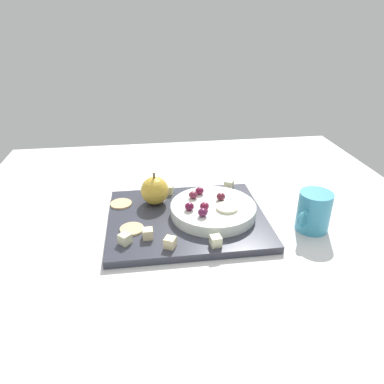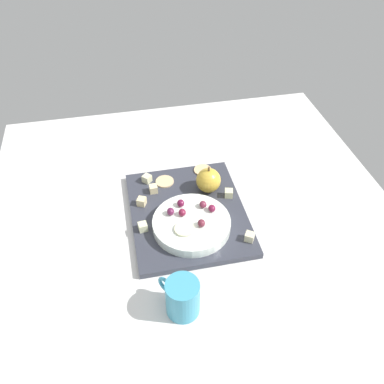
% 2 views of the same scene
% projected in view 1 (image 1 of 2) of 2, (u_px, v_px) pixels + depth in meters
% --- Properties ---
extents(table, '(1.11, 1.05, 0.05)m').
position_uv_depth(table, '(198.00, 226.00, 0.82)').
color(table, silver).
rests_on(table, ground).
extents(platter, '(0.34, 0.28, 0.02)m').
position_uv_depth(platter, '(187.00, 219.00, 0.79)').
color(platter, '#343642').
rests_on(platter, table).
extents(serving_dish, '(0.19, 0.19, 0.02)m').
position_uv_depth(serving_dish, '(213.00, 210.00, 0.79)').
color(serving_dish, white).
rests_on(serving_dish, platter).
extents(apple_whole, '(0.07, 0.07, 0.07)m').
position_uv_depth(apple_whole, '(155.00, 191.00, 0.82)').
color(apple_whole, gold).
rests_on(apple_whole, platter).
extents(apple_stem, '(0.01, 0.01, 0.01)m').
position_uv_depth(apple_stem, '(154.00, 175.00, 0.81)').
color(apple_stem, brown).
rests_on(apple_stem, apple_whole).
extents(cheese_cube_0, '(0.03, 0.03, 0.02)m').
position_uv_depth(cheese_cube_0, '(170.00, 242.00, 0.68)').
color(cheese_cube_0, beige).
rests_on(cheese_cube_0, platter).
extents(cheese_cube_1, '(0.03, 0.03, 0.02)m').
position_uv_depth(cheese_cube_1, '(125.00, 239.00, 0.69)').
color(cheese_cube_1, beige).
rests_on(cheese_cube_1, platter).
extents(cheese_cube_2, '(0.03, 0.03, 0.02)m').
position_uv_depth(cheese_cube_2, '(229.00, 184.00, 0.91)').
color(cheese_cube_2, beige).
rests_on(cheese_cube_2, platter).
extents(cheese_cube_3, '(0.02, 0.02, 0.02)m').
position_uv_depth(cheese_cube_3, '(216.00, 241.00, 0.68)').
color(cheese_cube_3, beige).
rests_on(cheese_cube_3, platter).
extents(cheese_cube_4, '(0.03, 0.03, 0.02)m').
position_uv_depth(cheese_cube_4, '(169.00, 189.00, 0.88)').
color(cheese_cube_4, beige).
rests_on(cheese_cube_4, platter).
extents(cheese_cube_5, '(0.02, 0.02, 0.02)m').
position_uv_depth(cheese_cube_5, '(148.00, 234.00, 0.71)').
color(cheese_cube_5, beige).
rests_on(cheese_cube_5, platter).
extents(cracker_0, '(0.05, 0.05, 0.00)m').
position_uv_depth(cracker_0, '(132.00, 229.00, 0.74)').
color(cracker_0, '#D1B487').
rests_on(cracker_0, platter).
extents(cracker_1, '(0.05, 0.05, 0.00)m').
position_uv_depth(cracker_1, '(121.00, 204.00, 0.83)').
color(cracker_1, '#E0BB85').
rests_on(cracker_1, platter).
extents(grape_0, '(0.02, 0.02, 0.02)m').
position_uv_depth(grape_0, '(204.00, 206.00, 0.76)').
color(grape_0, maroon).
rests_on(grape_0, serving_dish).
extents(grape_1, '(0.02, 0.02, 0.02)m').
position_uv_depth(grape_1, '(202.00, 213.00, 0.73)').
color(grape_1, '#5F1D42').
rests_on(grape_1, serving_dish).
extents(grape_2, '(0.02, 0.02, 0.02)m').
position_uv_depth(grape_2, '(193.00, 195.00, 0.80)').
color(grape_2, maroon).
rests_on(grape_2, serving_dish).
extents(grape_3, '(0.02, 0.02, 0.02)m').
position_uv_depth(grape_3, '(189.00, 207.00, 0.76)').
color(grape_3, maroon).
rests_on(grape_3, serving_dish).
extents(grape_4, '(0.02, 0.02, 0.02)m').
position_uv_depth(grape_4, '(200.00, 191.00, 0.82)').
color(grape_4, maroon).
rests_on(grape_4, serving_dish).
extents(grape_5, '(0.02, 0.02, 0.02)m').
position_uv_depth(grape_5, '(221.00, 197.00, 0.80)').
color(grape_5, maroon).
rests_on(grape_5, serving_dish).
extents(apple_slice_0, '(0.05, 0.05, 0.01)m').
position_uv_depth(apple_slice_0, '(227.00, 208.00, 0.76)').
color(apple_slice_0, beige).
rests_on(apple_slice_0, serving_dish).
extents(cup, '(0.09, 0.08, 0.09)m').
position_uv_depth(cup, '(313.00, 212.00, 0.75)').
color(cup, '#3E9AB8').
rests_on(cup, table).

